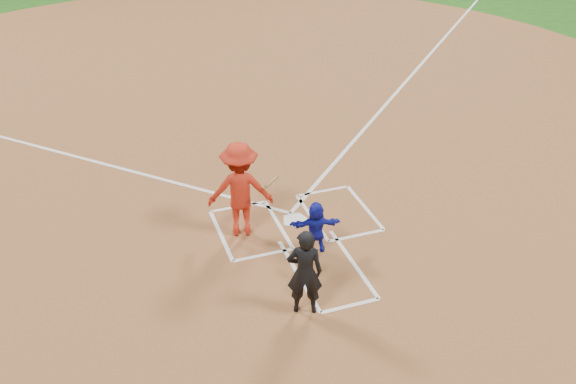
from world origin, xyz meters
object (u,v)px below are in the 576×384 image
object	(u,v)px
umpire	(305,272)
batter_at_plate	(240,190)
home_plate	(295,220)
catcher	(316,227)

from	to	relation	value
umpire	batter_at_plate	distance (m)	2.64
home_plate	umpire	xyz separation A→B (m)	(-0.79, -2.63, 0.81)
catcher	umpire	bearing A→B (deg)	74.42
home_plate	batter_at_plate	distance (m)	1.52
home_plate	batter_at_plate	xyz separation A→B (m)	(-1.15, -0.02, 0.99)
home_plate	batter_at_plate	world-z (taller)	batter_at_plate
catcher	batter_at_plate	bearing A→B (deg)	-30.43
home_plate	umpire	size ratio (longest dim) A/B	0.37
home_plate	catcher	size ratio (longest dim) A/B	0.56
umpire	catcher	bearing A→B (deg)	-97.02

